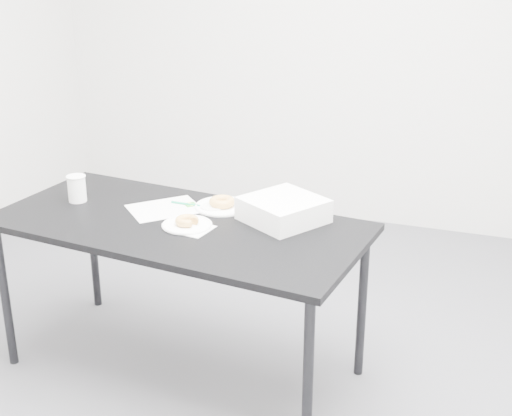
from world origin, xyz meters
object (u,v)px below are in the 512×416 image
(scorecard, at_px, (165,209))
(pen, at_px, (186,204))
(table, at_px, (178,234))
(bakery_box, at_px, (283,210))
(plate_far, at_px, (222,207))
(donut_near, at_px, (187,221))
(coffee_cup, at_px, (77,188))
(donut_far, at_px, (222,202))
(plate_near, at_px, (187,225))

(scorecard, bearing_deg, pen, 91.18)
(table, bearing_deg, bakery_box, 28.35)
(table, relative_size, plate_far, 6.68)
(donut_near, xyz_separation_m, bakery_box, (0.36, 0.20, 0.03))
(plate_far, distance_m, coffee_cup, 0.68)
(pen, distance_m, donut_near, 0.25)
(plate_far, height_order, coffee_cup, coffee_cup)
(donut_near, bearing_deg, pen, 116.33)
(donut_far, distance_m, bakery_box, 0.32)
(plate_near, height_order, coffee_cup, coffee_cup)
(table, xyz_separation_m, bakery_box, (0.42, 0.17, 0.11))
(table, relative_size, donut_near, 16.75)
(plate_near, distance_m, bakery_box, 0.42)
(donut_far, bearing_deg, pen, -168.60)
(plate_far, relative_size, donut_far, 2.13)
(donut_near, distance_m, donut_far, 0.26)
(donut_near, height_order, coffee_cup, coffee_cup)
(plate_near, height_order, plate_far, plate_near)
(plate_near, xyz_separation_m, bakery_box, (0.36, 0.20, 0.04))
(pen, relative_size, coffee_cup, 1.15)
(bakery_box, bearing_deg, donut_near, -120.26)
(table, relative_size, bakery_box, 5.58)
(pen, xyz_separation_m, plate_near, (0.11, -0.22, -0.00))
(plate_near, distance_m, donut_far, 0.26)
(scorecard, relative_size, plate_far, 1.22)
(table, relative_size, donut_far, 14.23)
(table, relative_size, coffee_cup, 13.53)
(plate_far, bearing_deg, scorecard, -155.64)
(scorecard, relative_size, plate_near, 1.44)
(coffee_cup, bearing_deg, table, -8.08)
(plate_far, bearing_deg, bakery_box, -11.02)
(donut_near, bearing_deg, coffee_cup, 170.04)
(plate_near, relative_size, bakery_box, 0.71)
(pen, distance_m, bakery_box, 0.48)
(donut_far, xyz_separation_m, coffee_cup, (-0.66, -0.15, 0.04))
(pen, xyz_separation_m, bakery_box, (0.47, -0.03, 0.04))
(pen, relative_size, donut_near, 1.42)
(plate_near, height_order, donut_near, donut_near)
(pen, xyz_separation_m, donut_near, (0.11, -0.22, 0.02))
(pen, bearing_deg, plate_near, -62.13)
(scorecard, distance_m, plate_far, 0.26)
(table, height_order, scorecard, scorecard)
(table, height_order, pen, pen)
(donut_far, height_order, bakery_box, bakery_box)
(table, distance_m, plate_near, 0.09)
(bakery_box, bearing_deg, pen, -151.85)
(plate_far, xyz_separation_m, donut_far, (-0.00, 0.00, 0.02))
(donut_near, relative_size, bakery_box, 0.33)
(pen, height_order, donut_near, donut_near)
(scorecard, bearing_deg, table, -0.27)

